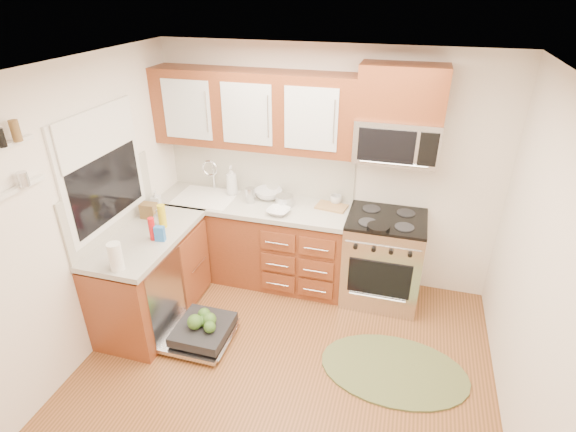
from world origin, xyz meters
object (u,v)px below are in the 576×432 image
(microwave, at_px, (397,140))
(rug, at_px, (394,370))
(dishwasher, at_px, (200,332))
(skillet, at_px, (378,227))
(range, at_px, (383,259))
(cutting_board, at_px, (332,207))
(paper_towel_roll, at_px, (116,257))
(bowl_b, at_px, (269,194))
(stock_pot, at_px, (284,201))
(cup, at_px, (336,200))
(sink, at_px, (207,208))
(bowl_a, at_px, (278,211))
(upper_cabinets, at_px, (253,110))

(microwave, height_order, rug, microwave)
(dishwasher, bearing_deg, skillet, 30.79)
(rug, xyz_separation_m, skillet, (-0.30, 0.77, 0.96))
(range, distance_m, cutting_board, 0.75)
(paper_towel_roll, relative_size, bowl_b, 0.80)
(skillet, bearing_deg, microwave, 80.26)
(stock_pot, relative_size, bowl_b, 0.63)
(dishwasher, xyz_separation_m, cup, (0.99, 1.35, 0.87))
(rug, relative_size, skillet, 6.02)
(stock_pot, height_order, cutting_board, stock_pot)
(range, height_order, sink, range)
(sink, height_order, bowl_b, bowl_b)
(dishwasher, relative_size, paper_towel_roll, 2.92)
(microwave, bearing_deg, cup, 169.69)
(paper_towel_roll, bearing_deg, dishwasher, 33.06)
(microwave, bearing_deg, stock_pot, -175.13)
(microwave, height_order, cutting_board, microwave)
(sink, relative_size, cup, 5.10)
(cutting_board, height_order, paper_towel_roll, paper_towel_roll)
(microwave, relative_size, skillet, 3.61)
(microwave, bearing_deg, bowl_a, -164.97)
(microwave, bearing_deg, paper_towel_roll, -142.30)
(rug, relative_size, paper_towel_roll, 5.27)
(paper_towel_roll, bearing_deg, range, 35.52)
(dishwasher, distance_m, cutting_board, 1.79)
(sink, bearing_deg, skillet, -7.33)
(range, height_order, skillet, skillet)
(upper_cabinets, xyz_separation_m, bowl_b, (0.13, 0.03, -0.90))
(bowl_b, bearing_deg, paper_towel_roll, -115.05)
(microwave, xyz_separation_m, sink, (-1.93, -0.13, -0.90))
(cutting_board, height_order, bowl_b, bowl_b)
(microwave, xyz_separation_m, paper_towel_roll, (-2.03, -1.57, -0.65))
(sink, relative_size, rug, 0.49)
(rug, bearing_deg, cup, 122.42)
(rug, distance_m, cutting_board, 1.67)
(dishwasher, bearing_deg, paper_towel_roll, -146.94)
(cutting_board, distance_m, paper_towel_roll, 2.14)
(skillet, bearing_deg, dishwasher, -149.21)
(skillet, xyz_separation_m, cutting_board, (-0.51, 0.37, -0.03))
(rug, xyz_separation_m, bowl_a, (-1.30, 0.85, 0.94))
(range, distance_m, bowl_b, 1.38)
(cutting_board, height_order, bowl_a, bowl_a)
(stock_pot, xyz_separation_m, cutting_board, (0.48, 0.09, -0.05))
(bowl_a, bearing_deg, stock_pot, 88.18)
(rug, bearing_deg, stock_pot, 140.97)
(range, xyz_separation_m, bowl_b, (-1.27, 0.17, 0.50))
(sink, bearing_deg, stock_pot, 2.62)
(upper_cabinets, bearing_deg, sink, -163.55)
(dishwasher, height_order, paper_towel_roll, paper_towel_roll)
(upper_cabinets, distance_m, paper_towel_roll, 1.90)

